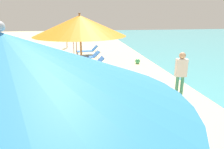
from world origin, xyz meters
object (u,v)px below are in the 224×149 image
object	(u,v)px
umbrella_second	(6,70)
cooler_box	(23,78)
lounger_third_inland	(106,128)
umbrella_fourth	(73,28)
person_walking_near	(67,37)
beach_ball	(138,61)
lounger_third_shoreside	(104,94)
lounger_farthest_inland	(88,57)
lounger_fourth_shoreside	(91,64)
lounger_farthest_shoreside	(88,50)
umbrella_farthest	(75,23)
person_walking_mid	(181,71)
lounger_fourth_inland	(99,76)
umbrella_third	(80,26)

from	to	relation	value
umbrella_second	cooler_box	size ratio (longest dim) A/B	4.86
cooler_box	lounger_third_inland	bearing A→B (deg)	-56.96
umbrella_fourth	person_walking_near	distance (m)	8.56
umbrella_second	beach_ball	size ratio (longest dim) A/B	9.50
lounger_third_shoreside	person_walking_near	size ratio (longest dim) A/B	0.96
lounger_third_shoreside	cooler_box	bearing A→B (deg)	-51.00
lounger_third_inland	lounger_farthest_inland	bearing A→B (deg)	-83.25
lounger_fourth_shoreside	lounger_farthest_shoreside	xyz separation A→B (m)	(-0.00, 4.03, 0.01)
lounger_fourth_shoreside	lounger_farthest_shoreside	world-z (taller)	lounger_farthest_shoreside
umbrella_farthest	person_walking_mid	size ratio (longest dim) A/B	1.62
lounger_fourth_inland	person_walking_near	bearing A→B (deg)	-84.88
lounger_third_shoreside	umbrella_fourth	xyz separation A→B (m)	(-1.02, 3.27, 1.91)
lounger_farthest_inland	lounger_fourth_shoreside	bearing A→B (deg)	81.19
person_walking_mid	beach_ball	distance (m)	5.23
umbrella_third	lounger_third_shoreside	distance (m)	2.53
umbrella_third	umbrella_fourth	world-z (taller)	umbrella_third
lounger_third_shoreside	beach_ball	xyz separation A→B (m)	(2.61, 5.12, -0.17)
person_walking_near	beach_ball	size ratio (longest dim) A/B	5.34
lounger_farthest_inland	lounger_third_shoreside	bearing A→B (deg)	81.62
person_walking_mid	cooler_box	world-z (taller)	person_walking_mid
umbrella_farthest	lounger_fourth_inland	bearing A→B (deg)	-78.92
person_walking_near	cooler_box	xyz separation A→B (m)	(-1.38, -9.05, -0.77)
person_walking_mid	cooler_box	bearing A→B (deg)	-105.29
lounger_fourth_shoreside	lounger_fourth_inland	bearing A→B (deg)	91.08
beach_ball	umbrella_fourth	bearing A→B (deg)	-153.12
lounger_third_shoreside	person_walking_near	world-z (taller)	person_walking_near
umbrella_third	person_walking_near	size ratio (longest dim) A/B	1.83
umbrella_farthest	beach_ball	size ratio (longest dim) A/B	8.98
umbrella_third	lounger_third_shoreside	bearing A→B (deg)	53.92
lounger_third_shoreside	umbrella_farthest	xyz separation A→B (m)	(-0.97, 7.12, 1.96)
beach_ball	lounger_fourth_shoreside	bearing A→B (deg)	-162.15
lounger_third_shoreside	lounger_farthest_inland	world-z (taller)	lounger_third_shoreside
lounger_third_shoreside	lounger_farthest_inland	bearing A→B (deg)	-99.06
lounger_third_inland	beach_ball	distance (m)	7.68
lounger_fourth_inland	beach_ball	bearing A→B (deg)	-136.91
lounger_farthest_shoreside	lounger_farthest_inland	xyz separation A→B (m)	(-0.07, -2.23, 0.00)
umbrella_second	umbrella_fourth	world-z (taller)	umbrella_second
lounger_third_shoreside	lounger_fourth_inland	distance (m)	2.12
umbrella_fourth	beach_ball	bearing A→B (deg)	26.88
lounger_third_inland	cooler_box	xyz separation A→B (m)	(-3.04, 4.67, -0.14)
lounger_third_shoreside	lounger_farthest_inland	distance (m)	6.01
lounger_farthest_inland	person_walking_near	xyz separation A→B (m)	(-1.57, 5.69, 0.60)
umbrella_fourth	person_walking_mid	world-z (taller)	umbrella_fourth
umbrella_fourth	lounger_fourth_inland	distance (m)	2.50
umbrella_second	lounger_third_inland	size ratio (longest dim) A/B	2.07
umbrella_farthest	person_walking_near	bearing A→B (deg)	101.04
cooler_box	beach_ball	bearing A→B (deg)	22.90
lounger_third_inland	cooler_box	size ratio (longest dim) A/B	2.35
person_walking_mid	beach_ball	size ratio (longest dim) A/B	5.56
umbrella_fourth	umbrella_third	bearing A→B (deg)	-85.61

